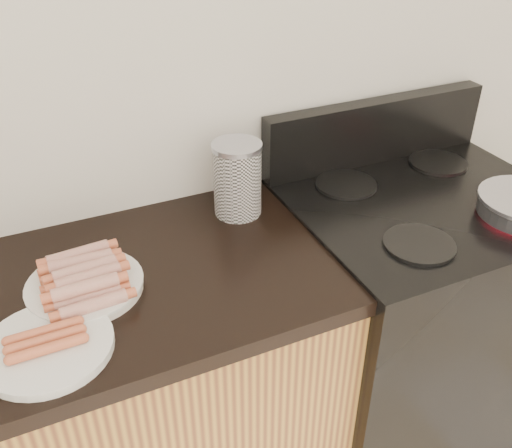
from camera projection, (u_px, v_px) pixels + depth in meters
name	position (u px, v px, depth m)	size (l,w,h in m)	color
wall_back	(110.00, 68.00, 1.38)	(4.00, 0.04, 2.60)	silver
stove	(406.00, 320.00, 1.86)	(0.76, 0.65, 0.91)	black
stove_panel	(375.00, 131.00, 1.78)	(0.76, 0.06, 0.20)	black
burner_near_left	(419.00, 244.00, 1.42)	(0.18, 0.18, 0.01)	black
burner_far_left	(346.00, 184.00, 1.68)	(0.18, 0.18, 0.01)	black
burner_far_right	(438.00, 163.00, 1.80)	(0.18, 0.18, 0.01)	black
main_plate	(85.00, 287.00, 1.29)	(0.26, 0.26, 0.02)	white
side_plate	(48.00, 347.00, 1.13)	(0.26, 0.26, 0.02)	white
hotdog_pile	(83.00, 275.00, 1.27)	(0.14, 0.23, 0.06)	#A13933
plain_sausages	(46.00, 340.00, 1.12)	(0.14, 0.08, 0.02)	#D47A40
canister	(237.00, 179.00, 1.53)	(0.13, 0.13, 0.21)	white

